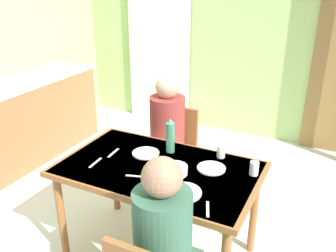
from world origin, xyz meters
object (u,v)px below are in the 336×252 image
(serving_bowl_center, at_px, (175,170))
(kitchen_counter, at_px, (23,121))
(water_bottle_green_near, at_px, (170,136))
(person_near_diner, at_px, (164,234))
(chair_far_diner, at_px, (173,148))
(dining_table, at_px, (158,177))
(person_far_diner, at_px, (167,125))

(serving_bowl_center, bearing_deg, kitchen_counter, 161.43)
(kitchen_counter, height_order, water_bottle_green_near, water_bottle_green_near)
(person_near_diner, relative_size, water_bottle_green_near, 2.90)
(chair_far_diner, distance_m, water_bottle_green_near, 0.69)
(water_bottle_green_near, distance_m, serving_bowl_center, 0.34)
(chair_far_diner, bearing_deg, kitchen_counter, 1.38)
(chair_far_diner, relative_size, serving_bowl_center, 5.12)
(kitchen_counter, distance_m, dining_table, 2.23)
(person_near_diner, bearing_deg, water_bottle_green_near, 114.07)
(chair_far_diner, bearing_deg, dining_table, 108.23)
(person_far_diner, height_order, serving_bowl_center, person_far_diner)
(water_bottle_green_near, bearing_deg, person_near_diner, -65.93)
(chair_far_diner, distance_m, person_far_diner, 0.31)
(dining_table, distance_m, chair_far_diner, 0.83)
(kitchen_counter, relative_size, dining_table, 1.40)
(chair_far_diner, relative_size, person_far_diner, 1.13)
(dining_table, xyz_separation_m, water_bottle_green_near, (-0.03, 0.25, 0.20))
(person_far_diner, bearing_deg, water_bottle_green_near, 120.20)
(person_far_diner, xyz_separation_m, serving_bowl_center, (0.39, -0.66, 0.00))
(dining_table, relative_size, person_near_diner, 1.78)
(water_bottle_green_near, xyz_separation_m, serving_bowl_center, (0.17, -0.27, -0.10))
(person_far_diner, bearing_deg, dining_table, 111.82)
(dining_table, distance_m, person_far_diner, 0.69)
(chair_far_diner, distance_m, serving_bowl_center, 0.93)
(dining_table, relative_size, water_bottle_green_near, 5.16)
(serving_bowl_center, bearing_deg, chair_far_diner, 116.26)
(serving_bowl_center, bearing_deg, person_near_diner, -69.65)
(kitchen_counter, xyz_separation_m, chair_far_diner, (1.85, 0.04, 0.05))
(person_far_diner, distance_m, serving_bowl_center, 0.77)
(kitchen_counter, height_order, serving_bowl_center, kitchen_counter)
(person_near_diner, distance_m, serving_bowl_center, 0.64)
(dining_table, xyz_separation_m, person_far_diner, (-0.25, 0.63, 0.10))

